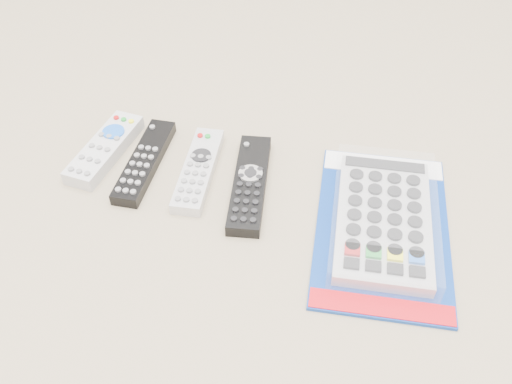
% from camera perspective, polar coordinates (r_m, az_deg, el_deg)
% --- Properties ---
extents(remote_small_grey, '(0.07, 0.17, 0.03)m').
position_cam_1_polar(remote_small_grey, '(0.93, -14.89, 4.21)').
color(remote_small_grey, '#B0B0B3').
rests_on(remote_small_grey, ground).
extents(remote_slim_black, '(0.05, 0.19, 0.02)m').
position_cam_1_polar(remote_slim_black, '(0.90, -11.08, 3.01)').
color(remote_slim_black, black).
rests_on(remote_slim_black, ground).
extents(remote_silver_dvd, '(0.06, 0.18, 0.02)m').
position_cam_1_polar(remote_silver_dvd, '(0.87, -5.78, 2.23)').
color(remote_silver_dvd, silver).
rests_on(remote_silver_dvd, ground).
extents(remote_large_black, '(0.08, 0.20, 0.02)m').
position_cam_1_polar(remote_large_black, '(0.85, -0.63, 0.86)').
color(remote_large_black, black).
rests_on(remote_large_black, ground).
extents(jumbo_remote_packaged, '(0.21, 0.32, 0.04)m').
position_cam_1_polar(jumbo_remote_packaged, '(0.81, 12.65, -2.58)').
color(jumbo_remote_packaged, navy).
rests_on(jumbo_remote_packaged, ground).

